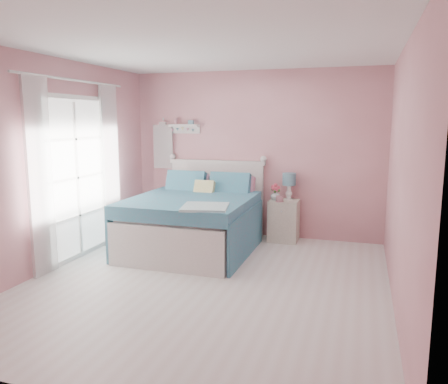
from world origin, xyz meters
The scene contains 13 objects.
floor centered at (0.00, 0.00, 0.00)m, with size 4.50×4.50×0.00m, color silver.
room_shell centered at (0.00, 0.00, 1.58)m, with size 4.50×4.50×4.50m.
bed centered at (-0.61, 1.21, 0.41)m, with size 1.62×2.07×1.20m.
nightstand centered at (0.53, 2.01, 0.32)m, with size 0.44×0.43×0.63m.
table_lamp centered at (0.58, 2.11, 0.92)m, with size 0.20×0.20×0.41m.
vase centered at (0.40, 2.00, 0.71)m, with size 0.15×0.15×0.15m, color silver.
teacup centered at (0.48, 1.88, 0.68)m, with size 0.11×0.11×0.09m, color #C0818D.
roses centered at (0.40, 1.99, 0.83)m, with size 0.14×0.11×0.12m.
wall_shelf centered at (-1.16, 2.19, 1.73)m, with size 0.50×0.15×0.25m.
hanging_dress centered at (-1.55, 2.18, 1.40)m, with size 0.34×0.03×0.72m, color white.
french_door centered at (-1.97, 0.40, 1.07)m, with size 0.04×1.32×2.16m.
curtain_near centered at (-1.92, -0.34, 1.18)m, with size 0.04×0.40×2.32m, color white.
curtain_far centered at (-1.92, 1.14, 1.18)m, with size 0.04×0.40×2.32m, color white.
Camera 1 is at (1.64, -4.48, 1.84)m, focal length 35.00 mm.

